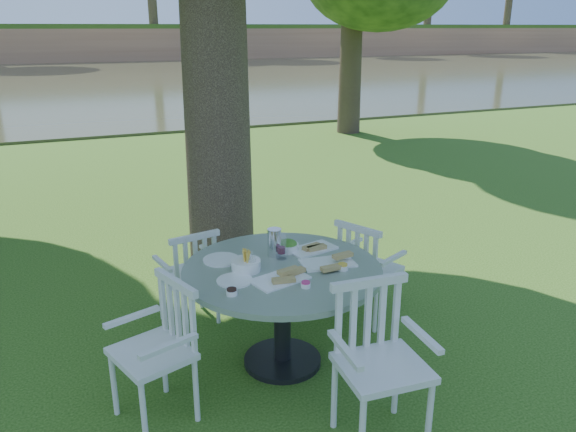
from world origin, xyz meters
The scene contains 8 objects.
ground centered at (0.00, 0.00, 0.00)m, with size 140.00×140.00×0.00m, color #1E430D.
table centered at (-0.36, -0.54, 0.61)m, with size 1.37×1.37×0.75m.
chair_ne centered at (0.49, -0.22, 0.50)m, with size 0.55×0.56×0.86m.
chair_nw centered at (-0.81, 0.25, 0.48)m, with size 0.48×0.46×0.82m.
chair_sw centered at (-1.23, -0.76, 0.52)m, with size 0.54×0.56×0.88m.
chair_se centered at (-0.13, -1.41, 0.56)m, with size 0.51×0.48×0.95m.
tableware centered at (-0.39, -0.45, 0.79)m, with size 1.01×0.78×0.20m.
river centered at (0.00, 23.00, 0.00)m, with size 100.00×28.00×0.12m, color #393C23.
Camera 1 is at (-1.70, -3.81, 2.32)m, focal length 35.00 mm.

